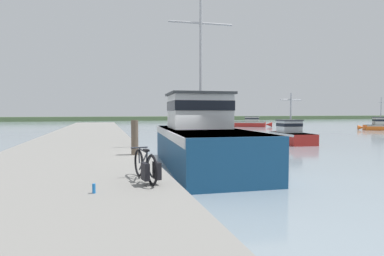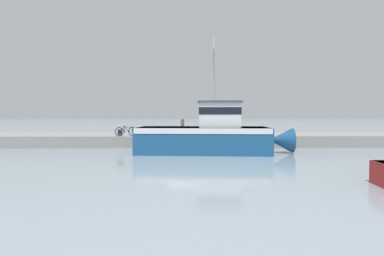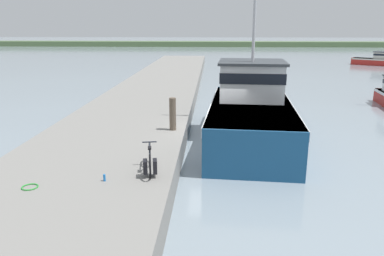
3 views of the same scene
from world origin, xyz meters
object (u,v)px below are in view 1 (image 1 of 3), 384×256
Objects in this scene: fishing_boat_main at (202,138)px; mooring_post at (135,137)px; bicycle_touring at (147,167)px; boat_blue_far at (382,126)px; boat_red_outer at (291,134)px; water_bottle_by_bike at (94,188)px; boat_green_anchored at (250,123)px.

fishing_boat_main reaches higher than mooring_post.
bicycle_touring is at bearing -92.25° from mooring_post.
fishing_boat_main is 6.20× the size of bicycle_touring.
boat_blue_far is at bearing 34.45° from fishing_boat_main.
boat_red_outer is 3.03× the size of bicycle_touring.
water_bottle_by_bike is at bearing -118.72° from fishing_boat_main.
mooring_post reaches higher than boat_green_anchored.
water_bottle_by_bike is (-15.45, -15.41, 0.29)m from boat_red_outer.
boat_red_outer is 26.86× the size of water_bottle_by_bike.
mooring_post is at bearing 75.82° from water_bottle_by_bike.
boat_blue_far is 28.79× the size of water_bottle_by_bike.
fishing_boat_main is 3.99m from mooring_post.
mooring_post is (-24.25, -37.02, 0.90)m from boat_green_anchored.
boat_red_outer reaches higher than bicycle_touring.
boat_blue_far reaches higher than mooring_post.
mooring_post is at bearing 78.07° from bicycle_touring.
boat_red_outer is at bearing 148.71° from boat_blue_far.
boat_red_outer reaches higher than water_bottle_by_bike.
mooring_post is (-37.76, -21.98, 0.95)m from boat_blue_far.
fishing_boat_main is 54.97× the size of water_bottle_by_bike.
fishing_boat_main is 8.00× the size of mooring_post.
boat_red_outer is 21.82m from water_bottle_by_bike.
bicycle_touring is at bearing -127.66° from boat_red_outer.
mooring_post is at bearing 0.62° from boat_green_anchored.
boat_blue_far reaches higher than water_bottle_by_bike.
fishing_boat_main is 13.26m from boat_red_outer.
boat_green_anchored is at bearing 50.02° from bicycle_touring.
boat_blue_far is 0.83× the size of boat_green_anchored.
mooring_post is 5.69m from water_bottle_by_bike.
water_bottle_by_bike is (-39.15, -27.47, 0.36)m from boat_blue_far.
mooring_post is at bearing -138.38° from boat_red_outer.
boat_red_outer is (10.60, 7.93, -0.61)m from fishing_boat_main.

